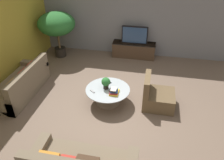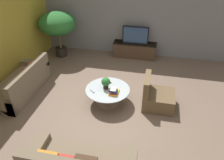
{
  "view_description": "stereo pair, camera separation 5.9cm",
  "coord_description": "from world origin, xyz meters",
  "px_view_note": "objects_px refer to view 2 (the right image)",
  "views": [
    {
      "loc": [
        0.9,
        -4.49,
        3.7
      ],
      "look_at": [
        -0.06,
        0.33,
        0.55
      ],
      "focal_mm": 35.0,
      "sensor_mm": 36.0,
      "label": 1
    },
    {
      "loc": [
        0.96,
        -4.48,
        3.7
      ],
      "look_at": [
        -0.06,
        0.33,
        0.55
      ],
      "focal_mm": 35.0,
      "sensor_mm": 36.0,
      "label": 2
    }
  ],
  "objects_px": {
    "television": "(135,35)",
    "armchair_wicker": "(156,97)",
    "coffee_table": "(108,93)",
    "potted_plant_tabletop": "(106,82)",
    "potted_palm_tall": "(58,25)",
    "media_console": "(135,50)",
    "couch_by_wall": "(22,84)"
  },
  "relations": [
    {
      "from": "television",
      "to": "armchair_wicker",
      "type": "xyz_separation_m",
      "value": [
        0.91,
        -2.75,
        -0.58
      ]
    },
    {
      "from": "coffee_table",
      "to": "potted_plant_tabletop",
      "type": "relative_size",
      "value": 3.57
    },
    {
      "from": "television",
      "to": "coffee_table",
      "type": "relative_size",
      "value": 0.8
    },
    {
      "from": "potted_palm_tall",
      "to": "coffee_table",
      "type": "bearing_deg",
      "value": -45.74
    },
    {
      "from": "armchair_wicker",
      "to": "television",
      "type": "bearing_deg",
      "value": 18.27
    },
    {
      "from": "media_console",
      "to": "armchair_wicker",
      "type": "distance_m",
      "value": 2.9
    },
    {
      "from": "potted_plant_tabletop",
      "to": "media_console",
      "type": "bearing_deg",
      "value": 81.86
    },
    {
      "from": "potted_plant_tabletop",
      "to": "coffee_table",
      "type": "bearing_deg",
      "value": -18.19
    },
    {
      "from": "potted_palm_tall",
      "to": "media_console",
      "type": "bearing_deg",
      "value": 10.01
    },
    {
      "from": "media_console",
      "to": "potted_plant_tabletop",
      "type": "relative_size",
      "value": 4.83
    },
    {
      "from": "coffee_table",
      "to": "couch_by_wall",
      "type": "height_order",
      "value": "couch_by_wall"
    },
    {
      "from": "couch_by_wall",
      "to": "media_console",
      "type": "bearing_deg",
      "value": 136.26
    },
    {
      "from": "coffee_table",
      "to": "potted_palm_tall",
      "type": "height_order",
      "value": "potted_palm_tall"
    },
    {
      "from": "television",
      "to": "couch_by_wall",
      "type": "relative_size",
      "value": 0.46
    },
    {
      "from": "armchair_wicker",
      "to": "potted_palm_tall",
      "type": "xyz_separation_m",
      "value": [
        -3.62,
        2.28,
        0.93
      ]
    },
    {
      "from": "media_console",
      "to": "armchair_wicker",
      "type": "bearing_deg",
      "value": -71.74
    },
    {
      "from": "potted_palm_tall",
      "to": "television",
      "type": "bearing_deg",
      "value": 9.98
    },
    {
      "from": "couch_by_wall",
      "to": "potted_palm_tall",
      "type": "bearing_deg",
      "value": 177.35
    },
    {
      "from": "potted_palm_tall",
      "to": "armchair_wicker",
      "type": "bearing_deg",
      "value": -32.19
    },
    {
      "from": "television",
      "to": "armchair_wicker",
      "type": "height_order",
      "value": "television"
    },
    {
      "from": "media_console",
      "to": "television",
      "type": "relative_size",
      "value": 1.7
    },
    {
      "from": "television",
      "to": "potted_palm_tall",
      "type": "relative_size",
      "value": 0.56
    },
    {
      "from": "coffee_table",
      "to": "couch_by_wall",
      "type": "bearing_deg",
      "value": -178.58
    },
    {
      "from": "coffee_table",
      "to": "potted_plant_tabletop",
      "type": "bearing_deg",
      "value": 161.81
    },
    {
      "from": "television",
      "to": "coffee_table",
      "type": "xyz_separation_m",
      "value": [
        -0.36,
        -2.89,
        -0.54
      ]
    },
    {
      "from": "media_console",
      "to": "potted_plant_tabletop",
      "type": "bearing_deg",
      "value": -98.14
    },
    {
      "from": "coffee_table",
      "to": "potted_palm_tall",
      "type": "bearing_deg",
      "value": 134.26
    },
    {
      "from": "media_console",
      "to": "television",
      "type": "distance_m",
      "value": 0.57
    },
    {
      "from": "media_console",
      "to": "potted_palm_tall",
      "type": "xyz_separation_m",
      "value": [
        -2.71,
        -0.48,
        0.92
      ]
    },
    {
      "from": "television",
      "to": "media_console",
      "type": "bearing_deg",
      "value": 90.0
    },
    {
      "from": "coffee_table",
      "to": "television",
      "type": "bearing_deg",
      "value": 82.9
    },
    {
      "from": "media_console",
      "to": "potted_plant_tabletop",
      "type": "xyz_separation_m",
      "value": [
        -0.41,
        -2.87,
        0.34
      ]
    }
  ]
}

